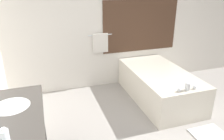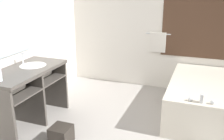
% 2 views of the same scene
% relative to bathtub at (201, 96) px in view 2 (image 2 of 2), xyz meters
% --- Properties ---
extents(wall_back_with_blinds, '(7.40, 0.13, 2.70)m').
position_rel_bathtub_xyz_m(wall_back_with_blinds, '(-0.60, 0.97, 1.03)').
color(wall_back_with_blinds, white).
rests_on(wall_back_with_blinds, ground_plane).
extents(vanity_counter, '(0.66, 1.32, 0.89)m').
position_rel_bathtub_xyz_m(vanity_counter, '(-2.47, -1.21, 0.32)').
color(vanity_counter, '#4C4742').
rests_on(vanity_counter, ground_plane).
extents(sink_faucet, '(0.09, 0.04, 0.18)m').
position_rel_bathtub_xyz_m(sink_faucet, '(-2.66, -1.03, 0.65)').
color(sink_faucet, silver).
rests_on(sink_faucet, vanity_counter).
extents(bathtub, '(0.99, 1.87, 0.70)m').
position_rel_bathtub_xyz_m(bathtub, '(0.00, 0.00, 0.00)').
color(bathtub, silver).
rests_on(bathtub, ground_plane).
extents(waste_bin, '(0.27, 0.27, 0.24)m').
position_rel_bathtub_xyz_m(waste_bin, '(-1.73, -1.53, -0.20)').
color(waste_bin, '#2D2823').
rests_on(waste_bin, ground_plane).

